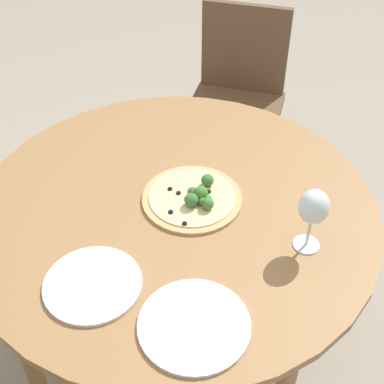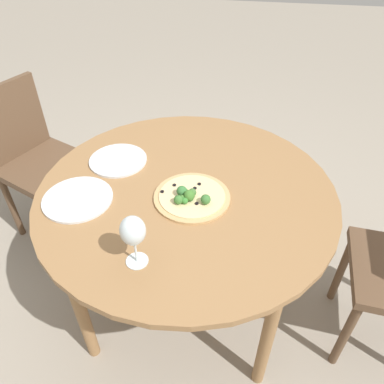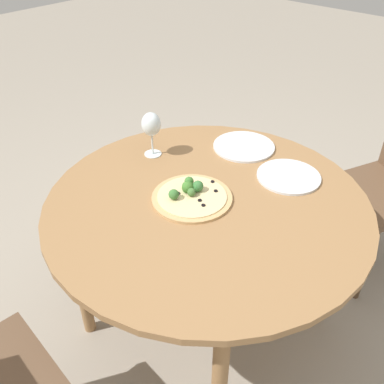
% 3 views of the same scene
% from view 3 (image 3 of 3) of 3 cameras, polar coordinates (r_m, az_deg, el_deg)
% --- Properties ---
extents(ground_plane, '(12.00, 12.00, 0.00)m').
position_cam_3_polar(ground_plane, '(2.05, 1.62, -16.99)').
color(ground_plane, gray).
extents(dining_table, '(1.18, 1.18, 0.70)m').
position_cam_3_polar(dining_table, '(1.59, 2.00, -3.07)').
color(dining_table, olive).
rests_on(dining_table, ground_plane).
extents(pizza, '(0.29, 0.29, 0.06)m').
position_cam_3_polar(pizza, '(1.55, -0.10, -0.40)').
color(pizza, tan).
rests_on(pizza, dining_table).
extents(wine_glass, '(0.08, 0.08, 0.19)m').
position_cam_3_polar(wine_glass, '(1.75, -5.46, 8.83)').
color(wine_glass, silver).
rests_on(wine_glass, dining_table).
extents(plate_near, '(0.27, 0.27, 0.01)m').
position_cam_3_polar(plate_near, '(1.87, 6.93, 6.06)').
color(plate_near, silver).
rests_on(plate_near, dining_table).
extents(plate_far, '(0.25, 0.25, 0.01)m').
position_cam_3_polar(plate_far, '(1.70, 12.76, 2.05)').
color(plate_far, silver).
rests_on(plate_far, dining_table).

